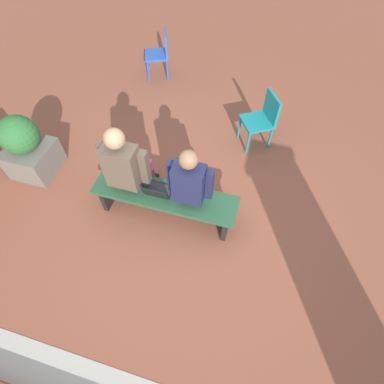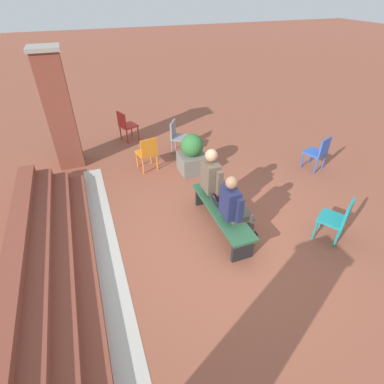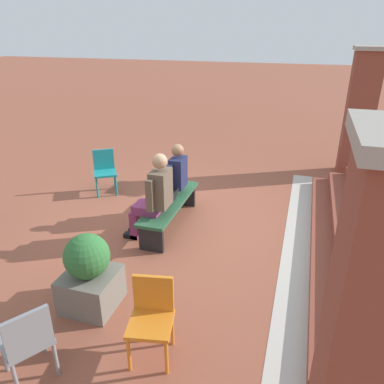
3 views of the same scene
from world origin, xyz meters
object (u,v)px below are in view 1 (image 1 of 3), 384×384
laptop (158,191)px  plastic_chair_foreground (161,51)px  bench (165,198)px  planter (27,148)px  person_adult (128,166)px  person_student (191,183)px  plastic_chair_near_bench_right (263,118)px

laptop → plastic_chair_foreground: size_ratio=0.38×
plastic_chair_foreground → laptop: bearing=109.2°
bench → planter: size_ratio=1.91×
person_adult → laptop: size_ratio=4.37×
laptop → planter: size_ratio=0.34×
person_student → planter: 2.43m
laptop → planter: (2.01, -0.23, -0.06)m
plastic_chair_foreground → plastic_chair_near_bench_right: (-2.07, 1.31, 0.00)m
plastic_chair_near_bench_right → person_adult: bearing=49.3°
plastic_chair_foreground → plastic_chair_near_bench_right: same height
person_adult → plastic_chair_near_bench_right: (-1.40, -1.63, -0.26)m
planter → plastic_chair_near_bench_right: bearing=-153.9°
bench → plastic_chair_near_bench_right: 1.95m
bench → plastic_chair_foreground: bearing=-69.4°
person_adult → planter: person_adult is taller
bench → plastic_chair_near_bench_right: plastic_chair_near_bench_right is taller
plastic_chair_foreground → plastic_chair_near_bench_right: size_ratio=1.00×
plastic_chair_foreground → plastic_chair_near_bench_right: bearing=147.7°
planter → plastic_chair_foreground: bearing=-108.9°
bench → laptop: (0.08, 0.01, 0.15)m
bench → person_student: bearing=-168.5°
planter → laptop: bearing=173.5°
bench → laptop: laptop is taller
person_student → person_adult: person_adult is taller
person_adult → plastic_chair_near_bench_right: bearing=-130.7°
laptop → person_student: bearing=-169.0°
plastic_chair_near_bench_right → planter: 3.37m
person_adult → planter: size_ratio=1.49×
person_student → person_adult: (0.78, -0.01, 0.04)m
person_student → person_adult: size_ratio=0.94×
person_adult → plastic_chair_foreground: size_ratio=1.66×
person_adult → planter: 1.66m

